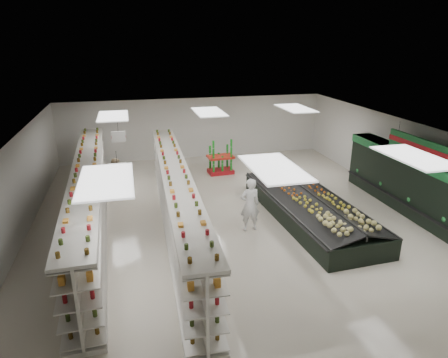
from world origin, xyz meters
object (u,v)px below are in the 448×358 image
object	(u,v)px
soda_endcap	(221,158)
shopper_background	(117,177)
gondola_left	(90,201)
produce_island	(309,206)
gondola_center	(177,203)
shopper_main	(250,205)

from	to	relation	value
soda_endcap	shopper_background	xyz separation A→B (m)	(-4.77, -1.78, 0.05)
gondola_left	produce_island	bearing A→B (deg)	-9.99
produce_island	gondola_center	bearing A→B (deg)	177.43
shopper_background	produce_island	bearing A→B (deg)	-118.88
shopper_main	soda_endcap	bearing A→B (deg)	-96.37
gondola_left	shopper_main	size ratio (longest dim) A/B	6.70
gondola_center	produce_island	world-z (taller)	gondola_center
gondola_left	soda_endcap	distance (m)	7.28
gondola_center	shopper_background	size ratio (longest dim) A/B	7.63
gondola_left	shopper_main	distance (m)	5.40
shopper_main	shopper_background	bearing A→B (deg)	-47.03
produce_island	soda_endcap	bearing A→B (deg)	108.85
gondola_center	produce_island	bearing A→B (deg)	-1.04
gondola_center	soda_endcap	xyz separation A→B (m)	(2.79, 5.46, -0.22)
gondola_left	gondola_center	size ratio (longest dim) A/B	1.02
soda_endcap	gondola_left	bearing A→B (deg)	-140.54
gondola_left	soda_endcap	bearing A→B (deg)	37.41
gondola_left	produce_island	xyz separation A→B (m)	(7.55, -1.05, -0.52)
produce_island	shopper_background	bearing A→B (deg)	149.85
shopper_background	shopper_main	bearing A→B (deg)	-133.28
shopper_main	shopper_background	size ratio (longest dim) A/B	1.16
produce_island	shopper_main	world-z (taller)	shopper_main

